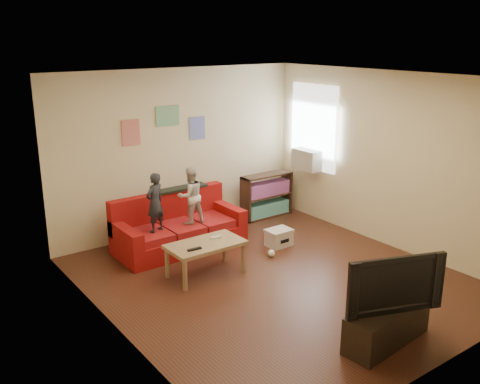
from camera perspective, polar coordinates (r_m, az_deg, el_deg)
room_shell at (r=6.90m, az=3.93°, el=0.87°), size 4.52×5.02×2.72m
sofa at (r=8.38m, az=-6.67°, el=-3.98°), size 1.97×0.90×0.87m
child_a at (r=7.85m, az=-9.06°, el=-1.12°), size 0.37×0.31×0.89m
child_b at (r=8.13m, az=-5.31°, el=-0.39°), size 0.44×0.35×0.88m
coffee_table at (r=7.35m, az=-3.70°, el=-5.93°), size 1.05×0.58×0.47m
remote at (r=7.11m, az=-4.89°, el=-6.09°), size 0.20×0.06×0.02m
game_controller at (r=7.46m, az=-2.62°, el=-4.88°), size 0.15×0.07×0.03m
bookshelf at (r=9.71m, az=2.85°, el=-0.60°), size 0.99×0.30×0.79m
window at (r=9.50m, az=7.85°, el=6.85°), size 0.04×1.08×1.48m
ac_unit at (r=9.52m, az=7.20°, el=3.47°), size 0.28×0.55×0.35m
artwork_left at (r=8.43m, az=-11.57°, el=6.23°), size 0.30×0.01×0.40m
artwork_center at (r=8.69m, az=-7.73°, el=8.04°), size 0.42×0.01×0.32m
artwork_right at (r=9.00m, az=-4.58°, el=6.82°), size 0.30×0.01×0.38m
file_box at (r=8.44m, az=4.17°, el=-4.85°), size 0.39×0.30×0.27m
tv_stand at (r=6.11m, az=15.39°, el=-13.54°), size 1.14×0.47×0.42m
television at (r=5.87m, az=15.78°, el=-9.12°), size 1.07×0.52×0.63m
tissue at (r=8.06m, az=3.37°, el=-6.55°), size 0.13×0.13×0.11m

